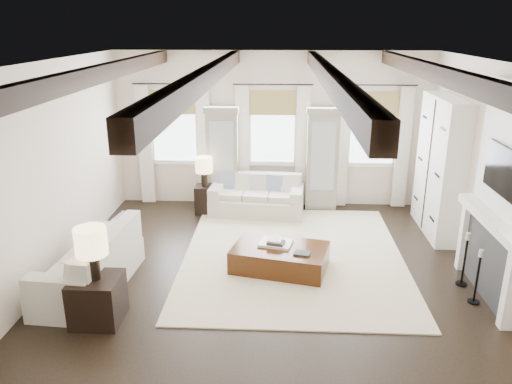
{
  "coord_description": "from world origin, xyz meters",
  "views": [
    {
      "loc": [
        0.17,
        -6.47,
        3.7
      ],
      "look_at": [
        -0.21,
        1.05,
        1.15
      ],
      "focal_mm": 35.0,
      "sensor_mm": 36.0,
      "label": 1
    }
  ],
  "objects_px": {
    "sofa_back": "(257,198)",
    "side_table_front": "(98,299)",
    "side_table_back": "(205,199)",
    "sofa_left": "(94,266)",
    "ottoman": "(280,258)"
  },
  "relations": [
    {
      "from": "sofa_back",
      "to": "side_table_front",
      "type": "bearing_deg",
      "value": -115.03
    },
    {
      "from": "sofa_back",
      "to": "side_table_back",
      "type": "bearing_deg",
      "value": -178.31
    },
    {
      "from": "sofa_left",
      "to": "side_table_front",
      "type": "height_order",
      "value": "sofa_left"
    },
    {
      "from": "sofa_left",
      "to": "ottoman",
      "type": "bearing_deg",
      "value": 15.22
    },
    {
      "from": "ottoman",
      "to": "side_table_back",
      "type": "xyz_separation_m",
      "value": [
        -1.54,
        2.42,
        0.1
      ]
    },
    {
      "from": "sofa_left",
      "to": "ottoman",
      "type": "relative_size",
      "value": 1.45
    },
    {
      "from": "sofa_back",
      "to": "ottoman",
      "type": "height_order",
      "value": "sofa_back"
    },
    {
      "from": "ottoman",
      "to": "side_table_front",
      "type": "xyz_separation_m",
      "value": [
        -2.36,
        -1.57,
        0.12
      ]
    },
    {
      "from": "side_table_front",
      "to": "sofa_left",
      "type": "bearing_deg",
      "value": 112.68
    },
    {
      "from": "sofa_left",
      "to": "ottoman",
      "type": "distance_m",
      "value": 2.81
    },
    {
      "from": "sofa_back",
      "to": "side_table_back",
      "type": "height_order",
      "value": "sofa_back"
    },
    {
      "from": "ottoman",
      "to": "side_table_back",
      "type": "height_order",
      "value": "side_table_back"
    },
    {
      "from": "ottoman",
      "to": "side_table_front",
      "type": "distance_m",
      "value": 2.83
    },
    {
      "from": "side_table_back",
      "to": "sofa_left",
      "type": "bearing_deg",
      "value": -110.17
    },
    {
      "from": "side_table_front",
      "to": "side_table_back",
      "type": "relative_size",
      "value": 1.07
    }
  ]
}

